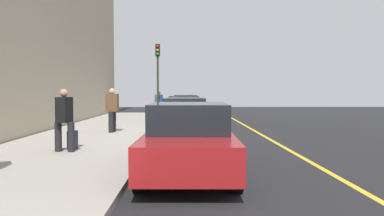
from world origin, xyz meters
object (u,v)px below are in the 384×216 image
(parked_car_maroon, at_px, (185,105))
(pedestrian_black_coat, at_px, (64,118))
(parked_car_navy, at_px, (185,110))
(pedestrian_blue_coat, at_px, (159,103))
(rolling_suitcase, at_px, (73,140))
(traffic_light_pole, at_px, (158,69))
(parked_car_white, at_px, (185,117))
(parked_car_red, at_px, (189,139))
(pedestrian_brown_coat, at_px, (112,109))

(parked_car_maroon, bearing_deg, pedestrian_black_coat, -10.98)
(parked_car_maroon, relative_size, parked_car_navy, 1.06)
(pedestrian_blue_coat, distance_m, rolling_suitcase, 13.11)
(pedestrian_black_coat, bearing_deg, parked_car_maroon, 169.02)
(parked_car_maroon, xyz_separation_m, traffic_light_pole, (4.89, -1.62, 2.34))
(pedestrian_black_coat, height_order, rolling_suitcase, pedestrian_black_coat)
(parked_car_white, relative_size, pedestrian_black_coat, 2.68)
(pedestrian_blue_coat, bearing_deg, parked_car_white, 10.31)
(pedestrian_blue_coat, relative_size, traffic_light_pole, 0.37)
(parked_car_red, xyz_separation_m, rolling_suitcase, (-2.67, -3.24, -0.35))
(parked_car_white, distance_m, parked_car_red, 6.86)
(pedestrian_brown_coat, bearing_deg, pedestrian_blue_coat, 171.51)
(traffic_light_pole, relative_size, rolling_suitcase, 5.02)
(pedestrian_blue_coat, distance_m, pedestrian_black_coat, 13.56)
(parked_car_maroon, relative_size, parked_car_red, 1.02)
(pedestrian_blue_coat, bearing_deg, rolling_suitcase, -6.82)
(parked_car_red, bearing_deg, pedestrian_blue_coat, -173.86)
(parked_car_maroon, distance_m, pedestrian_black_coat, 17.27)
(parked_car_white, xyz_separation_m, rolling_suitcase, (4.19, -3.16, -0.35))
(parked_car_red, bearing_deg, traffic_light_pole, -173.43)
(parked_car_navy, bearing_deg, pedestrian_black_coat, -17.30)
(parked_car_maroon, height_order, pedestrian_black_coat, pedestrian_black_coat)
(parked_car_maroon, height_order, parked_car_navy, same)
(parked_car_white, relative_size, pedestrian_brown_coat, 2.58)
(parked_car_white, height_order, pedestrian_blue_coat, pedestrian_blue_coat)
(rolling_suitcase, bearing_deg, pedestrian_blue_coat, 173.18)
(parked_car_red, bearing_deg, pedestrian_brown_coat, -157.43)
(traffic_light_pole, bearing_deg, rolling_suitcase, -7.83)
(parked_car_white, relative_size, rolling_suitcase, 5.18)
(pedestrian_black_coat, distance_m, traffic_light_pole, 12.35)
(parked_car_white, relative_size, traffic_light_pole, 1.03)
(traffic_light_pole, bearing_deg, parked_car_red, 6.57)
(parked_car_navy, bearing_deg, parked_car_maroon, 179.46)
(parked_car_navy, relative_size, parked_car_red, 0.97)
(traffic_light_pole, bearing_deg, parked_car_navy, 42.53)
(parked_car_white, relative_size, pedestrian_blue_coat, 2.77)
(pedestrian_black_coat, xyz_separation_m, traffic_light_pole, (-12.06, 1.67, 2.05))
(pedestrian_brown_coat, bearing_deg, pedestrian_black_coat, -4.08)
(pedestrian_blue_coat, bearing_deg, pedestrian_black_coat, -6.89)
(pedestrian_brown_coat, distance_m, traffic_light_pole, 7.54)
(parked_car_maroon, bearing_deg, pedestrian_blue_coat, -25.49)
(pedestrian_brown_coat, height_order, rolling_suitcase, pedestrian_brown_coat)
(parked_car_white, bearing_deg, pedestrian_black_coat, -34.73)
(parked_car_navy, bearing_deg, traffic_light_pole, -137.47)
(parked_car_maroon, relative_size, rolling_suitcase, 5.23)
(traffic_light_pole, bearing_deg, pedestrian_brown_coat, -10.44)
(parked_car_red, distance_m, pedestrian_brown_coat, 7.72)
(parked_car_navy, height_order, pedestrian_black_coat, pedestrian_black_coat)
(rolling_suitcase, bearing_deg, parked_car_navy, 162.31)
(parked_car_maroon, xyz_separation_m, parked_car_white, (12.30, -0.06, -0.00))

